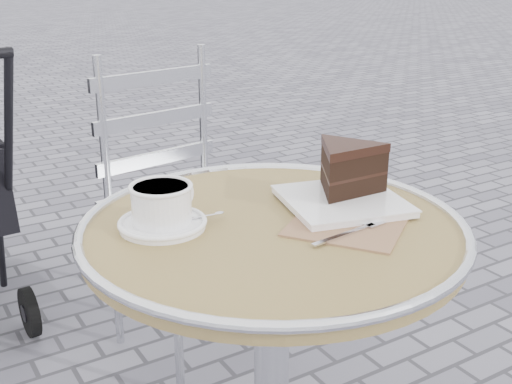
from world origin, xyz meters
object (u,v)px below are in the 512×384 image
cappuccino_set (163,208)px  bistro_chair (172,170)px  cafe_table (272,303)px  cake_plate_set (346,176)px

cappuccino_set → bistro_chair: bearing=41.8°
cafe_table → cake_plate_set: size_ratio=2.05×
cafe_table → bistro_chair: (0.16, 0.82, 0.01)m
cafe_table → cappuccino_set: 0.28m
cake_plate_set → bistro_chair: bearing=105.8°
cafe_table → cappuccino_set: size_ratio=3.99×
cafe_table → cappuccino_set: cappuccino_set is taller
cake_plate_set → bistro_chair: (-0.03, 0.80, -0.21)m
cappuccino_set → cafe_table: bearing=-51.3°
cake_plate_set → cappuccino_set: bearing=-177.1°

